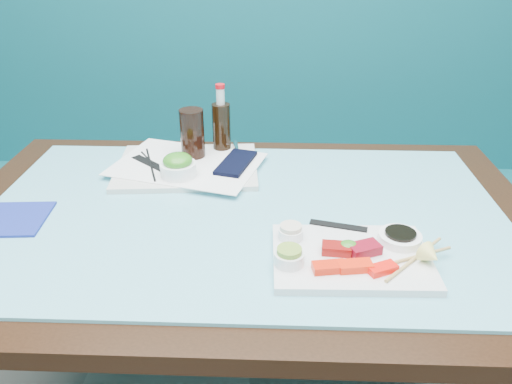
{
  "coord_description": "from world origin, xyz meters",
  "views": [
    {
      "loc": [
        0.07,
        0.43,
        1.35
      ],
      "look_at": [
        0.03,
        1.47,
        0.8
      ],
      "focal_mm": 35.0,
      "sensor_mm": 36.0,
      "label": 1
    }
  ],
  "objects_px": {
    "dining_table": "(244,243)",
    "blue_napkin": "(13,219)",
    "booth_bench": "(257,190)",
    "sashimi_plate": "(351,258)",
    "cola_glass": "(192,134)",
    "serving_tray": "(187,167)",
    "seaweed_bowl": "(178,170)",
    "cola_bottle_body": "(221,129)"
  },
  "relations": [
    {
      "from": "dining_table",
      "to": "blue_napkin",
      "type": "xyz_separation_m",
      "value": [
        -0.52,
        -0.06,
        0.09
      ]
    },
    {
      "from": "booth_bench",
      "to": "sashimi_plate",
      "type": "bearing_deg",
      "value": -77.58
    },
    {
      "from": "booth_bench",
      "to": "cola_glass",
      "type": "distance_m",
      "value": 0.74
    },
    {
      "from": "dining_table",
      "to": "cola_glass",
      "type": "height_order",
      "value": "cola_glass"
    },
    {
      "from": "booth_bench",
      "to": "blue_napkin",
      "type": "distance_m",
      "value": 1.11
    },
    {
      "from": "dining_table",
      "to": "serving_tray",
      "type": "height_order",
      "value": "serving_tray"
    },
    {
      "from": "seaweed_bowl",
      "to": "blue_napkin",
      "type": "xyz_separation_m",
      "value": [
        -0.34,
        -0.21,
        -0.03
      ]
    },
    {
      "from": "booth_bench",
      "to": "dining_table",
      "type": "height_order",
      "value": "booth_bench"
    },
    {
      "from": "seaweed_bowl",
      "to": "serving_tray",
      "type": "bearing_deg",
      "value": 82.41
    },
    {
      "from": "serving_tray",
      "to": "seaweed_bowl",
      "type": "xyz_separation_m",
      "value": [
        -0.01,
        -0.07,
        0.03
      ]
    },
    {
      "from": "serving_tray",
      "to": "seaweed_bowl",
      "type": "distance_m",
      "value": 0.08
    },
    {
      "from": "sashimi_plate",
      "to": "serving_tray",
      "type": "relative_size",
      "value": 0.82
    },
    {
      "from": "sashimi_plate",
      "to": "blue_napkin",
      "type": "bearing_deg",
      "value": 169.05
    },
    {
      "from": "cola_glass",
      "to": "sashimi_plate",
      "type": "bearing_deg",
      "value": -50.78
    },
    {
      "from": "seaweed_bowl",
      "to": "cola_bottle_body",
      "type": "relative_size",
      "value": 0.63
    },
    {
      "from": "dining_table",
      "to": "cola_bottle_body",
      "type": "relative_size",
      "value": 9.36
    },
    {
      "from": "cola_bottle_body",
      "to": "blue_napkin",
      "type": "xyz_separation_m",
      "value": [
        -0.44,
        -0.41,
        -0.07
      ]
    },
    {
      "from": "serving_tray",
      "to": "cola_bottle_body",
      "type": "distance_m",
      "value": 0.16
    },
    {
      "from": "sashimi_plate",
      "to": "seaweed_bowl",
      "type": "height_order",
      "value": "seaweed_bowl"
    },
    {
      "from": "serving_tray",
      "to": "seaweed_bowl",
      "type": "height_order",
      "value": "seaweed_bowl"
    },
    {
      "from": "cola_glass",
      "to": "serving_tray",
      "type": "bearing_deg",
      "value": -100.3
    },
    {
      "from": "serving_tray",
      "to": "seaweed_bowl",
      "type": "bearing_deg",
      "value": -102.28
    },
    {
      "from": "blue_napkin",
      "to": "sashimi_plate",
      "type": "bearing_deg",
      "value": -9.81
    },
    {
      "from": "seaweed_bowl",
      "to": "booth_bench",
      "type": "bearing_deg",
      "value": 75.37
    },
    {
      "from": "seaweed_bowl",
      "to": "cola_bottle_body",
      "type": "bearing_deg",
      "value": 63.56
    },
    {
      "from": "blue_napkin",
      "to": "cola_bottle_body",
      "type": "bearing_deg",
      "value": 42.61
    },
    {
      "from": "cola_glass",
      "to": "cola_bottle_body",
      "type": "distance_m",
      "value": 0.1
    },
    {
      "from": "booth_bench",
      "to": "cola_bottle_body",
      "type": "relative_size",
      "value": 20.05
    },
    {
      "from": "cola_glass",
      "to": "blue_napkin",
      "type": "bearing_deg",
      "value": -136.74
    },
    {
      "from": "blue_napkin",
      "to": "cola_glass",
      "type": "bearing_deg",
      "value": 43.26
    },
    {
      "from": "seaweed_bowl",
      "to": "cola_glass",
      "type": "distance_m",
      "value": 0.14
    },
    {
      "from": "seaweed_bowl",
      "to": "sashimi_plate",
      "type": "bearing_deg",
      "value": -40.2
    },
    {
      "from": "serving_tray",
      "to": "cola_glass",
      "type": "height_order",
      "value": "cola_glass"
    },
    {
      "from": "booth_bench",
      "to": "cola_bottle_body",
      "type": "xyz_separation_m",
      "value": [
        -0.08,
        -0.5,
        0.46
      ]
    },
    {
      "from": "dining_table",
      "to": "sashimi_plate",
      "type": "distance_m",
      "value": 0.31
    },
    {
      "from": "cola_bottle_body",
      "to": "sashimi_plate",
      "type": "bearing_deg",
      "value": -59.83
    },
    {
      "from": "booth_bench",
      "to": "cola_bottle_body",
      "type": "height_order",
      "value": "booth_bench"
    },
    {
      "from": "seaweed_bowl",
      "to": "cola_glass",
      "type": "relative_size",
      "value": 0.68
    },
    {
      "from": "cola_bottle_body",
      "to": "blue_napkin",
      "type": "relative_size",
      "value": 0.99
    },
    {
      "from": "cola_glass",
      "to": "seaweed_bowl",
      "type": "bearing_deg",
      "value": -98.75
    },
    {
      "from": "sashimi_plate",
      "to": "cola_glass",
      "type": "height_order",
      "value": "cola_glass"
    },
    {
      "from": "cola_glass",
      "to": "cola_bottle_body",
      "type": "height_order",
      "value": "cola_glass"
    }
  ]
}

